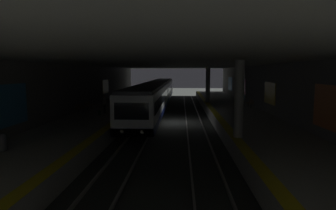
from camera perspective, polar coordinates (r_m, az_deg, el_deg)
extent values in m
plane|color=#2D302D|center=(27.76, 0.62, -3.56)|extent=(120.00, 120.00, 0.00)
cube|color=gray|center=(27.80, 6.66, -3.43)|extent=(60.00, 0.09, 0.16)
cube|color=gray|center=(27.74, 3.69, -3.42)|extent=(60.00, 0.09, 0.16)
cube|color=gray|center=(27.84, -2.43, -3.37)|extent=(60.00, 0.09, 0.16)
cube|color=gray|center=(28.00, -5.37, -3.34)|extent=(60.00, 0.09, 0.16)
cube|color=#A8A59E|center=(28.21, 14.05, -2.52)|extent=(60.00, 5.30, 1.05)
cube|color=yellow|center=(27.77, 9.32, -1.45)|extent=(60.00, 0.60, 0.01)
cube|color=#A8A59E|center=(28.66, -12.59, -2.33)|extent=(60.00, 5.30, 1.05)
cube|color=yellow|center=(28.06, -7.98, -1.34)|extent=(60.00, 0.60, 0.01)
cube|color=slate|center=(28.67, 19.88, 2.01)|extent=(60.00, 0.50, 5.60)
cube|color=orange|center=(18.59, 28.80, -0.25)|extent=(2.53, 0.06, 2.49)
cube|color=gold|center=(28.07, 19.66, 2.24)|extent=(3.16, 0.06, 1.98)
cube|color=#BF4C8C|center=(39.13, 14.80, 3.53)|extent=(2.69, 0.06, 2.00)
cube|color=#338CCC|center=(49.19, 12.31, 4.19)|extent=(3.53, 0.06, 2.19)
cube|color=slate|center=(29.31, -18.18, 2.17)|extent=(60.00, 0.50, 5.60)
cube|color=#338CCC|center=(19.49, -28.72, 0.04)|extent=(3.18, 0.06, 2.49)
cube|color=gold|center=(39.14, -12.37, 3.60)|extent=(2.79, 0.06, 1.81)
cube|color=#ADAAA3|center=(27.34, 0.64, 8.49)|extent=(60.00, 19.40, 0.40)
cylinder|color=gray|center=(17.21, 13.97, 1.15)|extent=(0.56, 0.56, 4.55)
cylinder|color=gray|center=(36.74, 7.97, 4.09)|extent=(0.56, 0.56, 4.55)
cube|color=silver|center=(27.82, -3.89, 0.73)|extent=(19.07, 2.80, 2.70)
cube|color=navy|center=(27.95, -3.87, -1.45)|extent=(19.07, 2.82, 0.56)
cube|color=black|center=(27.79, -3.90, 1.45)|extent=(17.55, 2.83, 0.90)
cube|color=#47474C|center=(27.71, -3.91, 3.75)|extent=(18.69, 2.58, 0.24)
cube|color=black|center=(22.89, -5.36, -4.41)|extent=(2.20, 1.64, 0.76)
cube|color=black|center=(33.18, -2.84, -0.95)|extent=(2.20, 1.64, 0.76)
cube|color=black|center=(18.38, -7.30, -1.24)|extent=(0.04, 2.24, 1.10)
cylinder|color=silver|center=(18.52, -5.25, -5.40)|extent=(0.04, 0.24, 0.24)
cylinder|color=silver|center=(18.74, -9.21, -5.32)|extent=(0.04, 0.24, 0.24)
cube|color=silver|center=(47.35, -1.17, 3.17)|extent=(19.07, 2.80, 2.70)
cube|color=navy|center=(47.43, -1.16, 1.88)|extent=(19.07, 2.82, 0.56)
cube|color=black|center=(47.33, -1.17, 3.59)|extent=(17.55, 2.83, 0.90)
cube|color=#47474C|center=(47.29, -1.17, 4.95)|extent=(18.69, 2.58, 0.24)
cube|color=black|center=(42.26, -1.64, 0.69)|extent=(2.20, 1.64, 0.76)
cube|color=black|center=(52.68, -0.78, 1.86)|extent=(2.20, 1.64, 0.76)
cylinder|color=#262628|center=(31.84, 16.24, -0.22)|extent=(0.08, 0.08, 0.42)
cylinder|color=#262628|center=(33.15, 15.69, 0.05)|extent=(0.08, 0.08, 0.42)
cube|color=olive|center=(32.46, 15.98, 0.36)|extent=(1.70, 0.44, 0.08)
cube|color=olive|center=(32.50, 16.36, 0.70)|extent=(1.70, 0.06, 0.40)
cylinder|color=#262628|center=(27.47, -17.42, -1.31)|extent=(0.08, 0.08, 0.42)
cylinder|color=#262628|center=(28.74, -16.49, -0.94)|extent=(0.08, 0.08, 0.42)
cube|color=olive|center=(28.08, -16.96, -0.62)|extent=(1.70, 0.44, 0.08)
cube|color=olive|center=(28.13, -17.40, -0.21)|extent=(1.70, 0.06, 0.40)
cylinder|color=#262628|center=(29.78, -15.79, -0.67)|extent=(0.08, 0.08, 0.42)
cylinder|color=#262628|center=(31.07, -15.00, -0.35)|extent=(0.08, 0.08, 0.42)
cube|color=olive|center=(30.40, -15.40, -0.04)|extent=(1.70, 0.44, 0.08)
cube|color=olive|center=(30.44, -15.81, 0.34)|extent=(1.70, 0.06, 0.40)
cylinder|color=#282828|center=(27.19, -12.61, -0.78)|extent=(0.16, 0.16, 0.86)
cylinder|color=#282828|center=(27.39, -12.50, -0.73)|extent=(0.16, 0.16, 0.86)
cube|color=beige|center=(27.21, -12.60, 0.79)|extent=(0.36, 0.22, 0.61)
cylinder|color=beige|center=(26.97, -12.73, 0.63)|extent=(0.10, 0.10, 0.58)
cylinder|color=beige|center=(27.45, -12.46, 0.74)|extent=(0.10, 0.10, 0.58)
sphere|color=tan|center=(27.17, -12.62, 1.67)|extent=(0.23, 0.23, 0.23)
cylinder|color=black|center=(33.03, 14.81, 0.38)|extent=(0.16, 0.16, 0.79)
cylinder|color=black|center=(33.22, 14.74, 0.42)|extent=(0.16, 0.16, 0.79)
cube|color=#284C93|center=(33.06, 14.81, 1.55)|extent=(0.36, 0.22, 0.56)
cylinder|color=#284C93|center=(32.82, 14.90, 1.43)|extent=(0.10, 0.10, 0.53)
cylinder|color=#284C93|center=(33.31, 14.72, 1.51)|extent=(0.10, 0.10, 0.53)
sphere|color=tan|center=(33.03, 14.83, 2.22)|extent=(0.21, 0.21, 0.21)
cube|color=navy|center=(34.31, -10.23, 0.54)|extent=(0.38, 0.28, 0.58)
cylinder|color=#333333|center=(34.26, -10.25, 1.28)|extent=(0.02, 0.02, 0.30)
cube|color=#1E512D|center=(26.33, -13.58, -1.55)|extent=(0.30, 0.20, 0.40)
cylinder|color=#595B5E|center=(16.32, -30.15, -6.43)|extent=(0.44, 0.44, 0.85)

